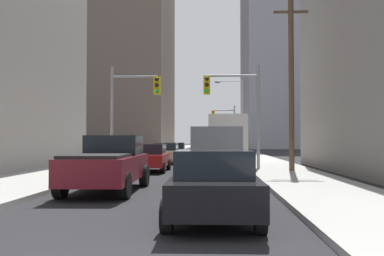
{
  "coord_description": "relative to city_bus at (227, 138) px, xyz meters",
  "views": [
    {
      "loc": [
        1.72,
        -3.63,
        1.74
      ],
      "look_at": [
        0.0,
        28.67,
        2.66
      ],
      "focal_mm": 39.58,
      "sensor_mm": 36.0,
      "label": 1
    }
  ],
  "objects": [
    {
      "name": "sidewalk_left",
      "position": [
        -8.07,
        21.21,
        -1.85
      ],
      "size": [
        3.58,
        160.0,
        0.15
      ],
      "primitive_type": "cube",
      "color": "#9E9E99",
      "rests_on": "ground"
    },
    {
      "name": "sidewalk_right",
      "position": [
        2.7,
        21.21,
        -1.85
      ],
      "size": [
        3.58,
        160.0,
        0.15
      ],
      "primitive_type": "cube",
      "color": "#9E9E99",
      "rests_on": "ground"
    },
    {
      "name": "city_bus",
      "position": [
        0.0,
        0.0,
        0.0
      ],
      "size": [
        2.71,
        11.54,
        3.4
      ],
      "color": "silver",
      "rests_on": "ground"
    },
    {
      "name": "pickup_truck_maroon",
      "position": [
        -4.55,
        -18.26,
        -1.0
      ],
      "size": [
        2.2,
        5.46,
        1.9
      ],
      "color": "maroon",
      "rests_on": "ground"
    },
    {
      "name": "cargo_van_grey",
      "position": [
        -0.84,
        -13.73,
        -0.64
      ],
      "size": [
        2.16,
        5.25,
        2.26
      ],
      "color": "slate",
      "rests_on": "ground"
    },
    {
      "name": "sedan_black",
      "position": [
        -0.99,
        -23.25,
        -1.16
      ],
      "size": [
        1.95,
        4.24,
        1.52
      ],
      "color": "black",
      "rests_on": "ground"
    },
    {
      "name": "sedan_red",
      "position": [
        -4.5,
        -9.33,
        -1.16
      ],
      "size": [
        1.95,
        4.22,
        1.52
      ],
      "color": "maroon",
      "rests_on": "ground"
    },
    {
      "name": "sedan_beige",
      "position": [
        -4.52,
        -1.21,
        -1.16
      ],
      "size": [
        1.95,
        4.21,
        1.52
      ],
      "color": "#C6B793",
      "rests_on": "ground"
    },
    {
      "name": "sedan_green",
      "position": [
        -4.36,
        4.16,
        -1.16
      ],
      "size": [
        1.95,
        4.25,
        1.52
      ],
      "color": "#195938",
      "rests_on": "ground"
    },
    {
      "name": "traffic_signal_near_left",
      "position": [
        -5.68,
        -8.38,
        2.07
      ],
      "size": [
        2.9,
        0.44,
        6.0
      ],
      "color": "gray",
      "rests_on": "ground"
    },
    {
      "name": "traffic_signal_near_right",
      "position": [
        0.18,
        -8.38,
        2.08
      ],
      "size": [
        3.19,
        0.44,
        6.0
      ],
      "color": "gray",
      "rests_on": "ground"
    },
    {
      "name": "traffic_signal_far_right",
      "position": [
        0.3,
        19.66,
        2.07
      ],
      "size": [
        2.92,
        0.44,
        6.0
      ],
      "color": "gray",
      "rests_on": "ground"
    },
    {
      "name": "utility_pole_right",
      "position": [
        3.06,
        -10.13,
        3.29
      ],
      "size": [
        2.2,
        0.28,
        9.88
      ],
      "color": "brown",
      "rests_on": "ground"
    },
    {
      "name": "street_lamp_right",
      "position": [
        1.18,
        7.28,
        2.64
      ],
      "size": [
        2.65,
        0.32,
        7.5
      ],
      "color": "gray",
      "rests_on": "ground"
    },
    {
      "name": "building_left_far_tower",
      "position": [
        -23.26,
        61.74,
        24.48
      ],
      "size": [
        24.15,
        27.66,
        52.81
      ],
      "primitive_type": "cube",
      "color": "#66564C",
      "rests_on": "ground"
    },
    {
      "name": "building_right_far_highrise",
      "position": [
        18.23,
        61.31,
        25.31
      ],
      "size": [
        25.18,
        26.99,
        54.48
      ],
      "primitive_type": "cube",
      "color": "#93939E",
      "rests_on": "ground"
    }
  ]
}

